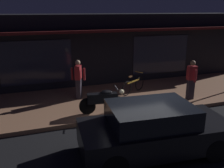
# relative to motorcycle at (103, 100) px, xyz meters

# --- Properties ---
(ground_plane) EXTENTS (60.00, 60.00, 0.00)m
(ground_plane) POSITION_rel_motorcycle_xyz_m (1.08, -1.54, -0.65)
(ground_plane) COLOR black
(sidewalk_slab) EXTENTS (18.00, 4.00, 0.15)m
(sidewalk_slab) POSITION_rel_motorcycle_xyz_m (1.08, 1.46, -0.57)
(sidewalk_slab) COLOR #8C6047
(sidewalk_slab) RESTS_ON ground_plane
(storefront_building) EXTENTS (18.00, 3.30, 3.60)m
(storefront_building) POSITION_rel_motorcycle_xyz_m (1.08, 4.85, 1.16)
(storefront_building) COLOR black
(storefront_building) RESTS_ON ground_plane
(motorcycle) EXTENTS (1.70, 0.58, 0.97)m
(motorcycle) POSITION_rel_motorcycle_xyz_m (0.00, 0.00, 0.00)
(motorcycle) COLOR black
(motorcycle) RESTS_ON sidewalk_slab
(bicycle_parked) EXTENTS (1.44, 0.89, 0.91)m
(bicycle_parked) POSITION_rel_motorcycle_xyz_m (1.95, 1.72, -0.14)
(bicycle_parked) COLOR black
(bicycle_parked) RESTS_ON sidewalk_slab
(person_photographer) EXTENTS (0.59, 0.44, 1.67)m
(person_photographer) POSITION_rel_motorcycle_xyz_m (-0.53, 1.84, 0.38)
(person_photographer) COLOR #28232D
(person_photographer) RESTS_ON sidewalk_slab
(person_bystander) EXTENTS (0.39, 0.61, 1.67)m
(person_bystander) POSITION_rel_motorcycle_xyz_m (3.93, 0.22, 0.38)
(person_bystander) COLOR #28232D
(person_bystander) RESTS_ON sidewalk_slab
(parked_car_near) EXTENTS (4.22, 2.07, 1.42)m
(parked_car_near) POSITION_rel_motorcycle_xyz_m (0.61, -2.73, 0.06)
(parked_car_near) COLOR black
(parked_car_near) RESTS_ON ground_plane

